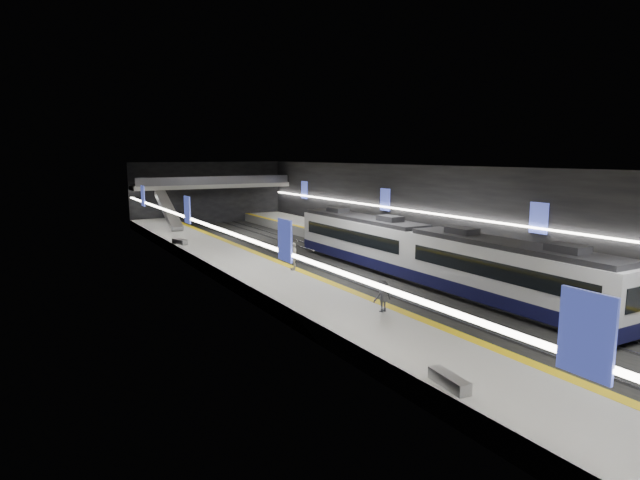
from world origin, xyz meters
TOP-DOWN VIEW (x-y plane):
  - ground at (0.00, 0.00)m, footprint 70.00×70.00m
  - ceiling at (0.00, 0.00)m, footprint 20.00×70.00m
  - wall_left at (-10.00, 0.00)m, footprint 0.04×70.00m
  - wall_right at (10.00, 0.00)m, footprint 0.04×70.00m
  - wall_back at (0.00, 35.00)m, footprint 20.00×0.04m
  - platform_left at (-7.50, 0.00)m, footprint 5.00×70.00m
  - tile_surface_left at (-7.50, 0.00)m, footprint 5.00×70.00m
  - tactile_strip_left at (-5.30, 0.00)m, footprint 0.60×70.00m
  - platform_right at (7.50, 0.00)m, footprint 5.00×70.00m
  - tile_surface_right at (7.50, 0.00)m, footprint 5.00×70.00m
  - tactile_strip_right at (5.30, 0.00)m, footprint 0.60×70.00m
  - rails at (-0.00, 0.00)m, footprint 6.52×70.00m
  - train at (2.50, -4.36)m, footprint 2.69×30.04m
  - ad_posters at (-0.00, 1.00)m, footprint 19.94×53.50m
  - cove_light_left at (-9.80, 0.00)m, footprint 0.25×68.60m
  - cove_light_right at (9.80, 0.00)m, footprint 0.25×68.60m
  - mezzanine_bridge at (0.00, 32.93)m, footprint 20.00×3.00m
  - escalator at (-7.50, 26.00)m, footprint 1.20×7.50m
  - bench_left_near at (-9.50, -19.90)m, footprint 0.73×1.88m
  - bench_left_far at (-9.50, 14.32)m, footprint 0.99×1.90m
  - bench_right_far at (9.50, 23.80)m, footprint 0.58×1.91m
  - passenger_left_a at (-5.55, -0.36)m, footprint 0.86×1.21m
  - passenger_left_b at (-6.18, -11.53)m, footprint 1.10×0.67m

SIDE VIEW (x-z plane):
  - ground at x=0.00m, z-range 0.00..0.00m
  - rails at x=0.00m, z-range 0.00..0.12m
  - platform_left at x=-7.50m, z-range 0.00..1.00m
  - platform_right at x=7.50m, z-range 0.00..1.00m
  - tile_surface_left at x=-7.50m, z-range 1.00..1.02m
  - tile_surface_right at x=7.50m, z-range 1.00..1.02m
  - tactile_strip_left at x=-5.30m, z-range 1.01..1.03m
  - tactile_strip_right at x=5.30m, z-range 1.01..1.03m
  - bench_left_near at x=-9.50m, z-range 1.00..1.45m
  - bench_left_far at x=-9.50m, z-range 1.00..1.45m
  - bench_right_far at x=9.50m, z-range 1.00..1.46m
  - passenger_left_b at x=-6.18m, z-range 1.00..2.65m
  - passenger_left_a at x=-5.55m, z-range 1.00..2.91m
  - train at x=2.50m, z-range 0.40..4.00m
  - escalator at x=-7.50m, z-range 0.94..4.86m
  - cove_light_left at x=-9.80m, z-range 3.74..3.86m
  - cove_light_right at x=9.80m, z-range 3.74..3.86m
  - wall_left at x=-10.00m, z-range 0.00..8.00m
  - wall_right at x=10.00m, z-range 0.00..8.00m
  - wall_back at x=0.00m, z-range 0.00..8.00m
  - ad_posters at x=0.00m, z-range 3.40..5.60m
  - mezzanine_bridge at x=0.00m, z-range 4.29..5.79m
  - ceiling at x=0.00m, z-range 7.98..8.02m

